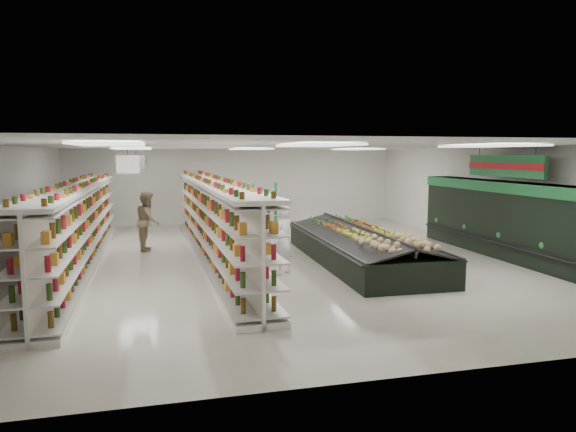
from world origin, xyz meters
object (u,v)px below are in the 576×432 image
object	(u,v)px
gondola_left	(80,229)
gondola_center	(213,223)
produce_island	(360,246)
shopper_background	(148,221)
shopper_main	(283,240)
soda_endcap	(261,210)

from	to	relation	value
gondola_left	gondola_center	world-z (taller)	gondola_center
produce_island	shopper_background	xyz separation A→B (m)	(-5.72, 3.28, 0.46)
shopper_background	shopper_main	bearing A→B (deg)	-139.58
shopper_main	gondola_center	bearing A→B (deg)	-93.70
gondola_left	shopper_background	xyz separation A→B (m)	(1.72, 1.90, -0.07)
gondola_left	soda_endcap	world-z (taller)	gondola_left
produce_island	soda_endcap	bearing A→B (deg)	103.76
gondola_center	shopper_main	xyz separation A→B (m)	(1.50, -2.39, -0.16)
gondola_left	gondola_center	bearing A→B (deg)	0.74
gondola_center	produce_island	xyz separation A→B (m)	(3.89, -1.49, -0.55)
soda_endcap	shopper_main	bearing A→B (deg)	-96.54
gondola_center	soda_endcap	distance (m)	5.41
gondola_center	shopper_background	bearing A→B (deg)	133.66
shopper_background	soda_endcap	bearing A→B (deg)	-51.56
gondola_left	shopper_main	size ratio (longest dim) A/B	7.29
soda_endcap	shopper_main	xyz separation A→B (m)	(-0.83, -7.26, 0.02)
gondola_left	soda_endcap	distance (m)	7.71
produce_island	soda_endcap	distance (m)	6.57
gondola_center	gondola_left	bearing A→B (deg)	179.74
produce_island	shopper_background	size ratio (longest dim) A/B	3.73
produce_island	shopper_background	bearing A→B (deg)	150.16
gondola_center	shopper_main	size ratio (longest dim) A/B	7.47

